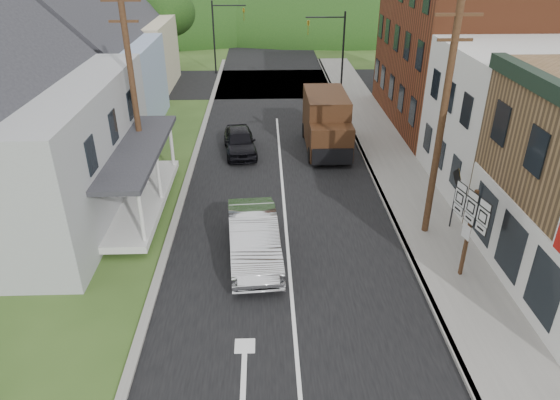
{
  "coord_description": "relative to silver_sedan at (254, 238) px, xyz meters",
  "views": [
    {
      "loc": [
        -0.83,
        -13.55,
        10.67
      ],
      "look_at": [
        -0.3,
        2.42,
        2.2
      ],
      "focal_mm": 32.0,
      "sensor_mm": 36.0,
      "label": 1
    }
  ],
  "objects": [
    {
      "name": "ground",
      "position": [
        1.28,
        -2.01,
        -0.84
      ],
      "size": [
        120.0,
        120.0,
        0.0
      ],
      "primitive_type": "plane",
      "color": "#2D4719",
      "rests_on": "ground"
    },
    {
      "name": "road",
      "position": [
        1.28,
        7.99,
        -0.84
      ],
      "size": [
        9.0,
        90.0,
        0.02
      ],
      "primitive_type": "cube",
      "color": "black",
      "rests_on": "ground"
    },
    {
      "name": "cross_road",
      "position": [
        1.28,
        24.99,
        -0.84
      ],
      "size": [
        60.0,
        9.0,
        0.02
      ],
      "primitive_type": "cube",
      "color": "black",
      "rests_on": "ground"
    },
    {
      "name": "sidewalk_right",
      "position": [
        7.18,
        5.99,
        -0.76
      ],
      "size": [
        2.8,
        55.0,
        0.15
      ],
      "primitive_type": "cube",
      "color": "slate",
      "rests_on": "ground"
    },
    {
      "name": "curb_right",
      "position": [
        5.83,
        5.99,
        -0.76
      ],
      "size": [
        0.2,
        55.0,
        0.15
      ],
      "primitive_type": "cube",
      "color": "slate",
      "rests_on": "ground"
    },
    {
      "name": "curb_left",
      "position": [
        -3.37,
        5.99,
        -0.78
      ],
      "size": [
        0.3,
        55.0,
        0.12
      ],
      "primitive_type": "cube",
      "color": "slate",
      "rests_on": "ground"
    },
    {
      "name": "storefront_white",
      "position": [
        12.58,
        5.49,
        2.41
      ],
      "size": [
        8.0,
        7.0,
        6.5
      ],
      "primitive_type": "cube",
      "color": "silver",
      "rests_on": "ground"
    },
    {
      "name": "storefront_red",
      "position": [
        12.58,
        14.99,
        4.16
      ],
      "size": [
        8.0,
        12.0,
        10.0
      ],
      "primitive_type": "cube",
      "color": "#622D17",
      "rests_on": "ground"
    },
    {
      "name": "house_blue",
      "position": [
        -9.72,
        14.99,
        2.85
      ],
      "size": [
        7.14,
        8.16,
        7.28
      ],
      "color": "#8BA2BE",
      "rests_on": "ground"
    },
    {
      "name": "house_cream",
      "position": [
        -10.22,
        23.99,
        2.85
      ],
      "size": [
        7.14,
        8.16,
        7.28
      ],
      "color": "#B9B490",
      "rests_on": "ground"
    },
    {
      "name": "utility_pole_right",
      "position": [
        6.88,
        1.49,
        3.82
      ],
      "size": [
        1.6,
        0.26,
        9.0
      ],
      "color": "#472D19",
      "rests_on": "ground"
    },
    {
      "name": "utility_pole_left",
      "position": [
        -5.22,
        5.99,
        3.82
      ],
      "size": [
        1.6,
        0.26,
        9.0
      ],
      "color": "#472D19",
      "rests_on": "ground"
    },
    {
      "name": "traffic_signal_right",
      "position": [
        5.58,
        21.49,
        2.92
      ],
      "size": [
        2.87,
        0.2,
        6.0
      ],
      "color": "black",
      "rests_on": "ground"
    },
    {
      "name": "traffic_signal_left",
      "position": [
        -3.03,
        28.49,
        2.92
      ],
      "size": [
        2.87,
        0.2,
        6.0
      ],
      "color": "black",
      "rests_on": "ground"
    },
    {
      "name": "tree_left_d",
      "position": [
        -7.72,
        29.99,
        4.05
      ],
      "size": [
        4.8,
        4.8,
        6.94
      ],
      "color": "#382616",
      "rests_on": "ground"
    },
    {
      "name": "forested_ridge",
      "position": [
        1.28,
        52.99,
        -0.84
      ],
      "size": [
        90.0,
        30.0,
        16.0
      ],
      "primitive_type": "ellipsoid",
      "color": "#14330F",
      "rests_on": "ground"
    },
    {
      "name": "silver_sedan",
      "position": [
        0.0,
        0.0,
        0.0
      ],
      "size": [
        2.18,
        5.22,
        1.68
      ],
      "primitive_type": "imported",
      "rotation": [
        0.0,
        0.0,
        0.08
      ],
      "color": "silver",
      "rests_on": "ground"
    },
    {
      "name": "dark_sedan",
      "position": [
        -0.91,
        10.2,
        -0.15
      ],
      "size": [
        2.12,
        4.24,
        1.39
      ],
      "primitive_type": "imported",
      "rotation": [
        0.0,
        0.0,
        0.12
      ],
      "color": "black",
      "rests_on": "ground"
    },
    {
      "name": "delivery_van",
      "position": [
        3.88,
        10.63,
        0.71
      ],
      "size": [
        2.31,
        5.51,
        3.07
      ],
      "rotation": [
        0.0,
        0.0,
        0.01
      ],
      "color": "#321C0E",
      "rests_on": "ground"
    },
    {
      "name": "route_sign_cluster",
      "position": [
        7.21,
        -1.49,
        1.45
      ],
      "size": [
        0.46,
        1.86,
        3.3
      ],
      "rotation": [
        0.0,
        0.0,
        0.21
      ],
      "color": "#472D19",
      "rests_on": "sidewalk_right"
    },
    {
      "name": "warning_sign",
      "position": [
        7.95,
        1.75,
        0.99
      ],
      "size": [
        0.13,
        0.73,
        2.63
      ],
      "rotation": [
        0.0,
        0.0,
        0.07
      ],
      "color": "black",
      "rests_on": "sidewalk_right"
    }
  ]
}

